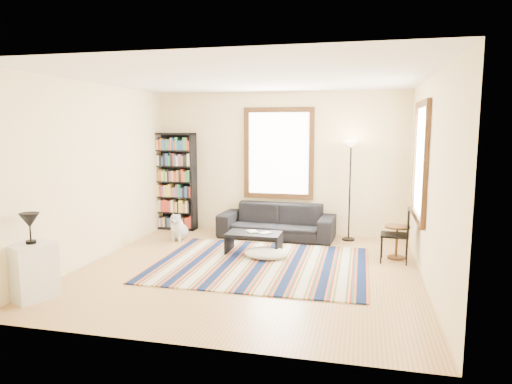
% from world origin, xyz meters
% --- Properties ---
extents(floor, '(5.00, 5.00, 0.10)m').
position_xyz_m(floor, '(0.00, 0.00, -0.05)').
color(floor, tan).
rests_on(floor, ground).
extents(ceiling, '(5.00, 5.00, 0.10)m').
position_xyz_m(ceiling, '(0.00, 0.00, 2.85)').
color(ceiling, white).
rests_on(ceiling, floor).
extents(wall_back, '(5.00, 0.10, 2.80)m').
position_xyz_m(wall_back, '(0.00, 2.55, 1.40)').
color(wall_back, beige).
rests_on(wall_back, floor).
extents(wall_front, '(5.00, 0.10, 2.80)m').
position_xyz_m(wall_front, '(0.00, -2.55, 1.40)').
color(wall_front, beige).
rests_on(wall_front, floor).
extents(wall_left, '(0.10, 5.00, 2.80)m').
position_xyz_m(wall_left, '(-2.55, 0.00, 1.40)').
color(wall_left, beige).
rests_on(wall_left, floor).
extents(wall_right, '(0.10, 5.00, 2.80)m').
position_xyz_m(wall_right, '(2.55, 0.00, 1.40)').
color(wall_right, beige).
rests_on(wall_right, floor).
extents(window_back, '(1.20, 0.06, 1.60)m').
position_xyz_m(window_back, '(0.00, 2.47, 1.60)').
color(window_back, white).
rests_on(window_back, wall_back).
extents(window_right, '(0.06, 1.20, 1.60)m').
position_xyz_m(window_right, '(2.47, 0.80, 1.60)').
color(window_right, white).
rests_on(window_right, wall_right).
extents(rug, '(3.24, 2.59, 0.02)m').
position_xyz_m(rug, '(0.13, 0.24, 0.01)').
color(rug, '#0C183D').
rests_on(rug, floor).
extents(sofa, '(2.24, 0.98, 0.64)m').
position_xyz_m(sofa, '(0.05, 2.05, 0.32)').
color(sofa, black).
rests_on(sofa, floor).
extents(bookshelf, '(0.90, 0.30, 2.00)m').
position_xyz_m(bookshelf, '(-2.17, 2.32, 1.00)').
color(bookshelf, black).
rests_on(bookshelf, floor).
extents(coffee_table, '(1.02, 0.78, 0.36)m').
position_xyz_m(coffee_table, '(-0.12, 0.84, 0.18)').
color(coffee_table, black).
rests_on(coffee_table, floor).
extents(book_a, '(0.25, 0.23, 0.02)m').
position_xyz_m(book_a, '(-0.22, 0.84, 0.37)').
color(book_a, beige).
rests_on(book_a, coffee_table).
extents(book_b, '(0.23, 0.24, 0.01)m').
position_xyz_m(book_b, '(0.03, 0.89, 0.37)').
color(book_b, beige).
rests_on(book_b, coffee_table).
extents(floor_cushion, '(0.82, 0.69, 0.18)m').
position_xyz_m(floor_cushion, '(0.14, 0.59, 0.09)').
color(floor_cushion, silver).
rests_on(floor_cushion, floor).
extents(floor_lamp, '(0.32, 0.32, 1.86)m').
position_xyz_m(floor_lamp, '(1.41, 2.15, 0.93)').
color(floor_lamp, black).
rests_on(floor_lamp, floor).
extents(side_table, '(0.45, 0.45, 0.54)m').
position_xyz_m(side_table, '(2.20, 1.09, 0.27)').
color(side_table, '#4D2E13').
rests_on(side_table, floor).
extents(folding_chair, '(0.45, 0.43, 0.86)m').
position_xyz_m(folding_chair, '(2.15, 0.90, 0.43)').
color(folding_chair, black).
rests_on(folding_chair, floor).
extents(white_cabinet, '(0.55, 0.61, 0.70)m').
position_xyz_m(white_cabinet, '(-2.30, -1.76, 0.35)').
color(white_cabinet, silver).
rests_on(white_cabinet, floor).
extents(table_lamp, '(0.27, 0.27, 0.38)m').
position_xyz_m(table_lamp, '(-2.30, -1.76, 0.89)').
color(table_lamp, black).
rests_on(table_lamp, white_cabinet).
extents(dog, '(0.37, 0.52, 0.51)m').
position_xyz_m(dog, '(-1.72, 1.47, 0.26)').
color(dog, silver).
rests_on(dog, floor).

